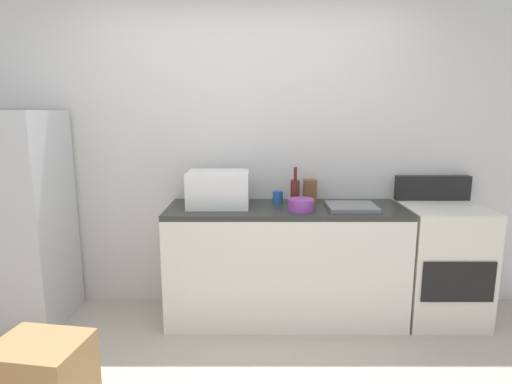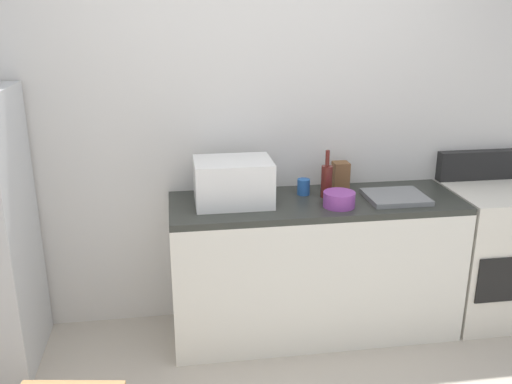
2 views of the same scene
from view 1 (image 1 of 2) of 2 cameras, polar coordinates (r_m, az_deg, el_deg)
name	(u,v)px [view 1 (image 1 of 2)]	position (r m, az deg, el deg)	size (l,w,h in m)	color
wall_back	(248,150)	(3.52, -1.06, 5.63)	(5.00, 0.10, 2.60)	silver
kitchen_counter	(286,263)	(3.37, 4.04, -9.48)	(1.80, 0.60, 0.90)	silver
refrigerator	(16,219)	(3.69, -29.53, -3.23)	(0.68, 0.66, 1.62)	silver
stove_oven	(442,261)	(3.66, 23.68, -8.48)	(0.60, 0.61, 1.10)	silver
microwave	(220,189)	(3.24, -4.90, 0.41)	(0.46, 0.34, 0.27)	white
sink_basin	(353,207)	(3.25, 12.86, -1.95)	(0.36, 0.32, 0.03)	slate
wine_bottle	(296,192)	(3.27, 5.43, 0.06)	(0.07, 0.07, 0.30)	#591E19
coffee_mug	(279,197)	(3.34, 3.11, -0.72)	(0.08, 0.08, 0.10)	#2659A5
knife_block	(311,191)	(3.43, 7.42, 0.18)	(0.10, 0.10, 0.18)	brown
mixing_bowl	(302,205)	(3.11, 6.23, -1.75)	(0.19, 0.19, 0.09)	purple
cardboard_box_medium	(43,377)	(2.76, -26.69, -21.29)	(0.47, 0.38, 0.41)	#A37A4C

